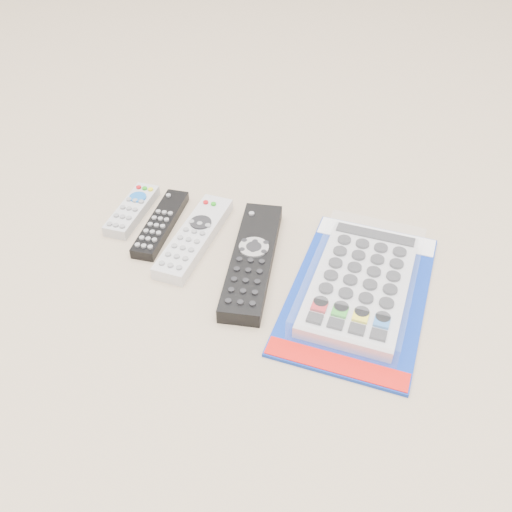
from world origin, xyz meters
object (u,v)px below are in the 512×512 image
(jumbo_remote_packaged, at_px, (361,283))
(remote_slim_black, at_px, (161,224))
(remote_large_black, at_px, (252,259))
(remote_silver_dvd, at_px, (194,237))
(remote_small_grey, at_px, (132,210))

(jumbo_remote_packaged, bearing_deg, remote_slim_black, 173.65)
(remote_large_black, distance_m, jumbo_remote_packaged, 0.17)
(remote_slim_black, distance_m, remote_large_black, 0.18)
(remote_silver_dvd, bearing_deg, remote_small_grey, 166.33)
(remote_small_grey, relative_size, remote_silver_dvd, 0.67)
(remote_silver_dvd, distance_m, remote_large_black, 0.11)
(remote_small_grey, xyz_separation_m, remote_slim_black, (0.06, -0.02, -0.00))
(remote_silver_dvd, xyz_separation_m, remote_large_black, (0.11, -0.02, 0.00))
(remote_small_grey, distance_m, remote_silver_dvd, 0.13)
(remote_small_grey, height_order, remote_silver_dvd, remote_silver_dvd)
(remote_large_black, xyz_separation_m, jumbo_remote_packaged, (0.17, -0.01, 0.01))
(remote_small_grey, xyz_separation_m, remote_large_black, (0.23, -0.06, 0.00))
(remote_small_grey, bearing_deg, remote_large_black, -15.82)
(remote_silver_dvd, height_order, jumbo_remote_packaged, jumbo_remote_packaged)
(remote_small_grey, height_order, remote_slim_black, remote_small_grey)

